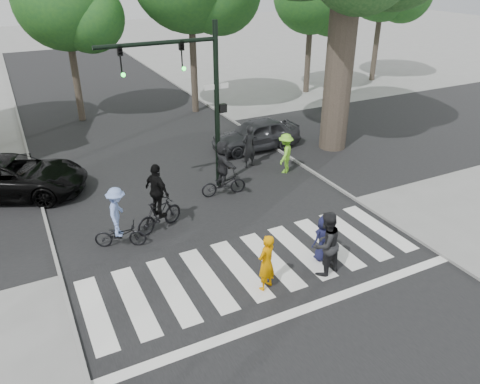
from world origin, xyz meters
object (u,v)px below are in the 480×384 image
(traffic_signal, at_px, (194,86))
(cyclist_left, at_px, (119,222))
(car_suv, at_px, (11,177))
(car_grey, at_px, (256,134))
(pedestrian_woman, at_px, (266,263))
(cyclist_right, at_px, (223,171))
(pedestrian_child, at_px, (324,238))
(cyclist_mid, at_px, (158,204))
(pedestrian_adult, at_px, (326,244))

(traffic_signal, relative_size, cyclist_left, 3.09)
(car_suv, distance_m, car_grey, 10.10)
(car_suv, bearing_deg, cyclist_left, -128.03)
(pedestrian_woman, bearing_deg, traffic_signal, -118.44)
(cyclist_left, xyz_separation_m, car_suv, (-2.64, 5.16, -0.11))
(cyclist_right, distance_m, car_suv, 7.66)
(pedestrian_woman, relative_size, car_grey, 0.40)
(pedestrian_child, relative_size, cyclist_mid, 0.62)
(car_grey, bearing_deg, pedestrian_woman, -26.36)
(cyclist_right, bearing_deg, cyclist_left, -157.87)
(pedestrian_woman, xyz_separation_m, cyclist_left, (-2.90, 3.70, 0.04))
(traffic_signal, distance_m, cyclist_mid, 4.24)
(cyclist_mid, height_order, car_grey, cyclist_mid)
(traffic_signal, bearing_deg, pedestrian_child, -75.56)
(pedestrian_woman, xyz_separation_m, car_grey, (4.57, 8.94, -0.12))
(pedestrian_adult, relative_size, cyclist_left, 0.96)
(pedestrian_woman, bearing_deg, cyclist_mid, -92.21)
(cyclist_left, relative_size, car_suv, 0.37)
(pedestrian_adult, bearing_deg, pedestrian_child, -134.30)
(pedestrian_child, bearing_deg, pedestrian_woman, 5.58)
(pedestrian_adult, bearing_deg, car_grey, -118.91)
(pedestrian_child, relative_size, car_grey, 0.35)
(pedestrian_adult, bearing_deg, cyclist_right, -96.95)
(car_suv, height_order, car_grey, car_suv)
(pedestrian_adult, height_order, cyclist_left, cyclist_left)
(pedestrian_adult, bearing_deg, pedestrian_woman, -15.82)
(traffic_signal, height_order, car_suv, traffic_signal)
(cyclist_right, bearing_deg, pedestrian_child, -80.73)
(traffic_signal, bearing_deg, cyclist_mid, -135.81)
(car_suv, bearing_deg, pedestrian_child, -112.91)
(pedestrian_adult, relative_size, cyclist_right, 0.89)
(pedestrian_child, xyz_separation_m, cyclist_left, (-5.01, 3.28, 0.14))
(pedestrian_adult, relative_size, car_grey, 0.47)
(cyclist_left, relative_size, cyclist_right, 0.92)
(cyclist_mid, relative_size, car_grey, 0.56)
(pedestrian_child, distance_m, car_grey, 8.86)
(cyclist_mid, bearing_deg, traffic_signal, 44.19)
(car_grey, bearing_deg, cyclist_right, -42.11)
(cyclist_left, relative_size, car_grey, 0.48)
(cyclist_mid, height_order, cyclist_right, cyclist_mid)
(traffic_signal, distance_m, pedestrian_adult, 7.10)
(cyclist_right, bearing_deg, pedestrian_woman, -103.52)
(pedestrian_adult, height_order, car_suv, pedestrian_adult)
(cyclist_left, bearing_deg, car_grey, 35.02)
(cyclist_right, xyz_separation_m, car_grey, (3.27, 3.53, -0.26))
(cyclist_left, distance_m, cyclist_mid, 1.42)
(pedestrian_adult, xyz_separation_m, cyclist_left, (-4.66, 3.83, -0.09))
(traffic_signal, xyz_separation_m, pedestrian_child, (1.49, -5.79, -3.20))
(cyclist_left, xyz_separation_m, cyclist_right, (4.20, 1.71, 0.10))
(pedestrian_adult, distance_m, car_grey, 9.49)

